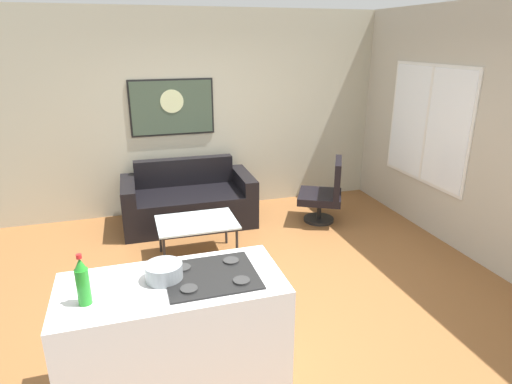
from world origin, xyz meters
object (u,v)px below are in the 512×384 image
Objects in this scene: mixing_bowl at (164,272)px; couch at (189,202)px; coffee_table at (197,224)px; armchair at (326,193)px; wall_painting at (172,107)px; soda_bottle at (83,282)px.

couch is at bearing 79.01° from mixing_bowl.
armchair is at bearing 16.25° from coffee_table.
wall_painting reaches higher than armchair.
wall_painting reaches higher than mixing_bowl.
armchair is 2.70× the size of soda_bottle.
soda_bottle is at bearing -137.45° from armchair.
coffee_table is 1.00× the size of armchair.
couch is 5.30× the size of soda_bottle.
couch is at bearing 86.68° from coffee_table.
coffee_table is at bearing 74.99° from mixing_bowl.
couch reaches higher than coffee_table.
wall_painting is at bearing 81.93° from mixing_bowl.
wall_painting is at bearing 90.85° from coffee_table.
soda_bottle is at bearing -163.49° from mixing_bowl.
mixing_bowl is (0.48, 0.14, -0.09)m from soda_bottle.
wall_painting is (-0.08, 0.51, 1.22)m from couch.
mixing_bowl is (-2.38, -2.49, 0.54)m from armchair.
mixing_bowl is at bearing -105.01° from coffee_table.
mixing_bowl is 0.21× the size of wall_painting.
wall_painting is (0.98, 3.65, 0.46)m from soda_bottle.
couch is 1.52× the size of wall_painting.
wall_painting reaches higher than couch.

